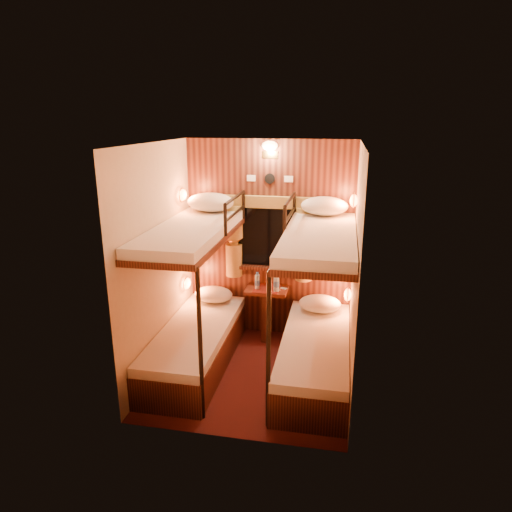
% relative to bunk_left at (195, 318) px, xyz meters
% --- Properties ---
extents(floor, '(2.10, 2.10, 0.00)m').
position_rel_bunk_left_xyz_m(floor, '(0.65, -0.07, -0.56)').
color(floor, '#350F0E').
rests_on(floor, ground).
extents(ceiling, '(2.10, 2.10, 0.00)m').
position_rel_bunk_left_xyz_m(ceiling, '(0.65, -0.07, 1.84)').
color(ceiling, silver).
rests_on(ceiling, wall_back).
extents(wall_back, '(2.40, 0.00, 2.40)m').
position_rel_bunk_left_xyz_m(wall_back, '(0.65, 0.98, 0.64)').
color(wall_back, '#C6B293').
rests_on(wall_back, floor).
extents(wall_front, '(2.40, 0.00, 2.40)m').
position_rel_bunk_left_xyz_m(wall_front, '(0.65, -1.12, 0.64)').
color(wall_front, '#C6B293').
rests_on(wall_front, floor).
extents(wall_left, '(0.00, 2.40, 2.40)m').
position_rel_bunk_left_xyz_m(wall_left, '(-0.35, -0.07, 0.64)').
color(wall_left, '#C6B293').
rests_on(wall_left, floor).
extents(wall_right, '(0.00, 2.40, 2.40)m').
position_rel_bunk_left_xyz_m(wall_right, '(1.65, -0.07, 0.64)').
color(wall_right, '#C6B293').
rests_on(wall_right, floor).
extents(back_panel, '(2.00, 0.03, 2.40)m').
position_rel_bunk_left_xyz_m(back_panel, '(0.65, 0.97, 0.64)').
color(back_panel, black).
rests_on(back_panel, floor).
extents(bunk_left, '(0.72, 1.90, 1.82)m').
position_rel_bunk_left_xyz_m(bunk_left, '(0.00, 0.00, 0.00)').
color(bunk_left, black).
rests_on(bunk_left, floor).
extents(bunk_right, '(0.72, 1.90, 1.82)m').
position_rel_bunk_left_xyz_m(bunk_right, '(1.30, 0.00, 0.00)').
color(bunk_right, black).
rests_on(bunk_right, floor).
extents(window, '(1.00, 0.12, 0.79)m').
position_rel_bunk_left_xyz_m(window, '(0.65, 0.94, 0.62)').
color(window, black).
rests_on(window, back_panel).
extents(curtains, '(1.10, 0.22, 1.00)m').
position_rel_bunk_left_xyz_m(curtains, '(0.65, 0.90, 0.71)').
color(curtains, olive).
rests_on(curtains, back_panel).
extents(back_fixtures, '(0.54, 0.09, 0.48)m').
position_rel_bunk_left_xyz_m(back_fixtures, '(0.65, 0.93, 1.69)').
color(back_fixtures, black).
rests_on(back_fixtures, back_panel).
extents(reading_lamps, '(2.00, 0.20, 1.25)m').
position_rel_bunk_left_xyz_m(reading_lamps, '(0.65, 0.63, 0.68)').
color(reading_lamps, orange).
rests_on(reading_lamps, wall_left).
extents(table, '(0.50, 0.34, 0.66)m').
position_rel_bunk_left_xyz_m(table, '(0.65, 0.78, -0.14)').
color(table, maroon).
rests_on(table, floor).
extents(bottle_left, '(0.06, 0.06, 0.21)m').
position_rel_bunk_left_xyz_m(bottle_left, '(0.54, 0.74, 0.18)').
color(bottle_left, '#99BFE5').
rests_on(bottle_left, table).
extents(bottle_right, '(0.07, 0.07, 0.25)m').
position_rel_bunk_left_xyz_m(bottle_right, '(0.78, 0.71, 0.20)').
color(bottle_right, '#99BFE5').
rests_on(bottle_right, table).
extents(sachet_a, '(0.09, 0.08, 0.01)m').
position_rel_bunk_left_xyz_m(sachet_a, '(0.85, 0.82, 0.09)').
color(sachet_a, silver).
rests_on(sachet_a, table).
extents(sachet_b, '(0.08, 0.07, 0.01)m').
position_rel_bunk_left_xyz_m(sachet_b, '(0.78, 0.75, 0.09)').
color(sachet_b, silver).
rests_on(sachet_b, table).
extents(pillow_lower_left, '(0.48, 0.34, 0.19)m').
position_rel_bunk_left_xyz_m(pillow_lower_left, '(-0.00, 0.72, -0.01)').
color(pillow_lower_left, white).
rests_on(pillow_lower_left, bunk_left).
extents(pillow_lower_right, '(0.49, 0.35, 0.19)m').
position_rel_bunk_left_xyz_m(pillow_lower_right, '(1.30, 0.66, -0.01)').
color(pillow_lower_right, white).
rests_on(pillow_lower_right, bunk_right).
extents(pillow_upper_left, '(0.55, 0.39, 0.21)m').
position_rel_bunk_left_xyz_m(pillow_upper_left, '(-0.00, 0.71, 1.14)').
color(pillow_upper_left, white).
rests_on(pillow_upper_left, bunk_left).
extents(pillow_upper_right, '(0.52, 0.37, 0.21)m').
position_rel_bunk_left_xyz_m(pillow_upper_right, '(1.30, 0.74, 1.13)').
color(pillow_upper_right, white).
rests_on(pillow_upper_right, bunk_right).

